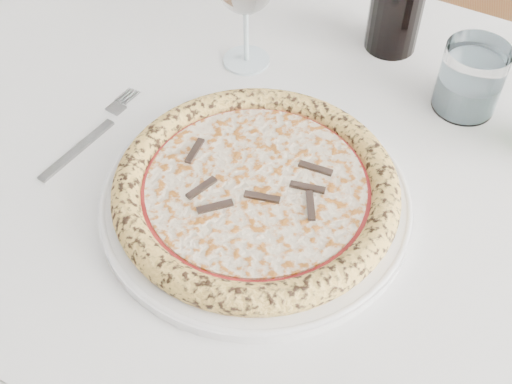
# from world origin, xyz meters

# --- Properties ---
(floor) EXTENTS (5.00, 6.00, 0.02)m
(floor) POSITION_xyz_m (0.00, 0.00, -0.01)
(floor) COLOR gray
(floor) RESTS_ON ground
(dining_table) EXTENTS (1.43, 0.90, 0.76)m
(dining_table) POSITION_xyz_m (0.22, -0.05, 0.66)
(dining_table) COLOR brown
(dining_table) RESTS_ON floor
(plate) EXTENTS (0.36, 0.36, 0.02)m
(plate) POSITION_xyz_m (0.22, -0.15, 0.76)
(plate) COLOR white
(plate) RESTS_ON dining_table
(pizza) EXTENTS (0.32, 0.32, 0.03)m
(pizza) POSITION_xyz_m (0.22, -0.15, 0.78)
(pizza) COLOR #EDC76E
(pizza) RESTS_ON plate
(fork) EXTENTS (0.03, 0.18, 0.00)m
(fork) POSITION_xyz_m (-0.02, -0.15, 0.76)
(fork) COLOR gray
(fork) RESTS_ON dining_table
(tumbler) EXTENTS (0.08, 0.08, 0.09)m
(tumbler) POSITION_xyz_m (0.39, 0.12, 0.80)
(tumbler) COLOR white
(tumbler) RESTS_ON dining_table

